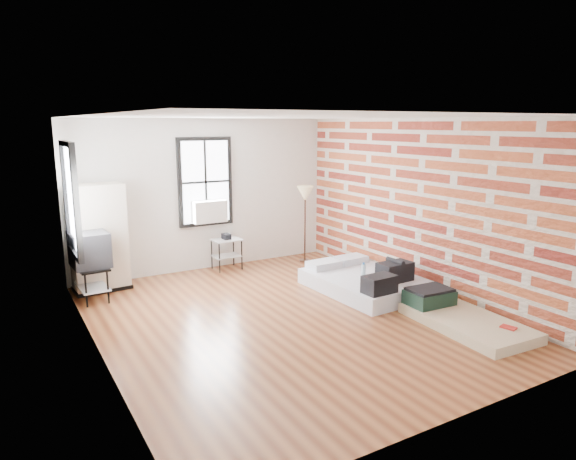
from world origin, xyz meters
TOP-DOWN VIEW (x-y plane):
  - ground at (0.00, 0.00)m, footprint 6.00×6.00m
  - room_shell at (0.23, 0.36)m, footprint 5.02×6.02m
  - mattress_main at (1.75, 0.37)m, footprint 1.49×1.97m
  - mattress_bare at (1.94, -1.38)m, footprint 1.02×1.81m
  - wardrobe at (-2.00, 2.65)m, footprint 0.92×0.57m
  - side_table at (0.29, 2.72)m, footprint 0.53×0.43m
  - floor_lamp at (1.86, 2.45)m, footprint 0.32×0.32m
  - tv_stand at (-2.21, 2.20)m, footprint 0.57×0.79m

SIDE VIEW (x-z plane):
  - ground at x=0.00m, z-range 0.00..0.00m
  - mattress_bare at x=1.94m, z-range -0.08..0.30m
  - mattress_main at x=1.75m, z-range -0.14..0.48m
  - side_table at x=0.29m, z-range 0.12..0.81m
  - tv_stand at x=-2.21m, z-range 0.24..1.31m
  - wardrobe at x=-2.00m, z-range 0.00..1.76m
  - floor_lamp at x=1.86m, z-range 0.53..2.04m
  - room_shell at x=0.23m, z-range 0.33..3.14m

